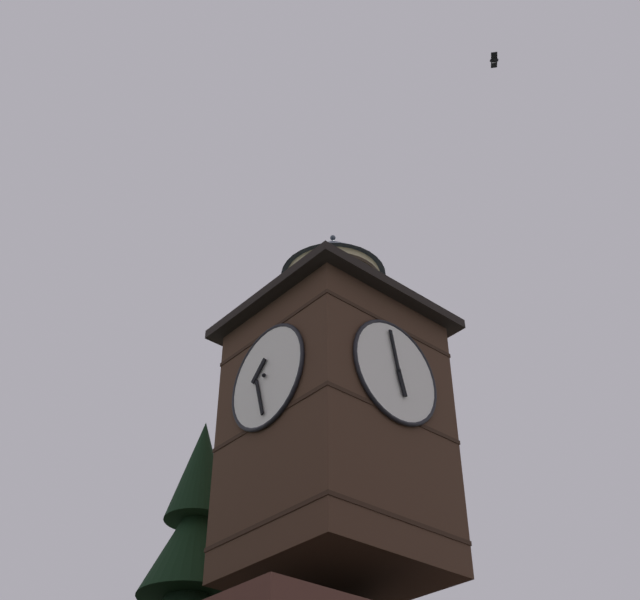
# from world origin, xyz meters

# --- Properties ---
(clock_tower) EXTENTS (4.83, 4.83, 9.88)m
(clock_tower) POSITION_xyz_m (-0.25, -0.85, 11.49)
(clock_tower) COLOR #422B1E
(clock_tower) RESTS_ON building_main
(flying_bird_high) EXTENTS (0.50, 0.46, 0.14)m
(flying_bird_high) POSITION_xyz_m (-1.43, 4.64, 20.67)
(flying_bird_high) COLOR black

